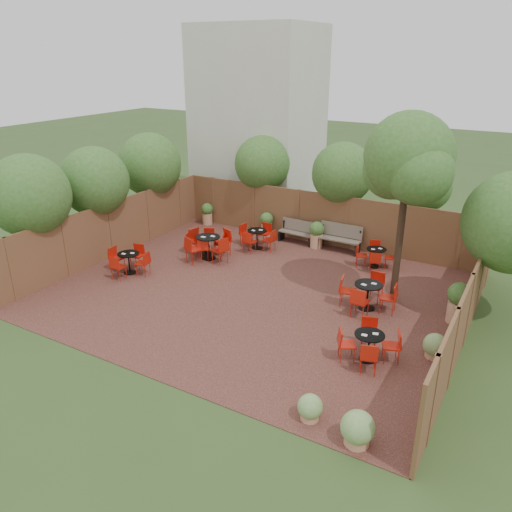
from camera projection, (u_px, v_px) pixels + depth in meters
The scene contains 13 objects.
ground at pixel (256, 293), 15.59m from camera, with size 80.00×80.00×0.00m, color #354F23.
courtyard_paving at pixel (256, 293), 15.58m from camera, with size 12.00×10.00×0.02m, color #3E1E19.
fence_back at pixel (322, 219), 19.22m from camera, with size 12.00×0.08×2.00m, color brown.
fence_left at pixel (110, 230), 17.99m from camera, with size 0.08×10.00×2.00m, color brown.
fence_right at pixel (467, 311), 12.43m from camera, with size 0.08×10.00×2.00m, color brown.
neighbour_building at pixel (258, 121), 22.58m from camera, with size 5.00×4.00×8.00m, color beige.
overhang_foliage at pixel (239, 183), 17.24m from camera, with size 15.93×10.62×2.69m.
courtyard_tree at pixel (408, 163), 13.50m from camera, with size 2.61×2.51×5.51m.
park_bench_left at pixel (297, 231), 19.50m from camera, with size 1.43×0.52×0.87m.
park_bench_right at pixel (340, 237), 18.68m from camera, with size 1.62×0.52×1.00m.
bistro_tables at pixel (263, 264), 16.55m from camera, with size 10.04×7.06×0.96m.
planters at pixel (320, 246), 17.74m from camera, with size 11.34×4.11×1.17m.
low_shrubs at pixel (375, 394), 10.47m from camera, with size 2.23×4.36×0.71m.
Camera 1 is at (7.00, -12.13, 6.94)m, focal length 35.48 mm.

